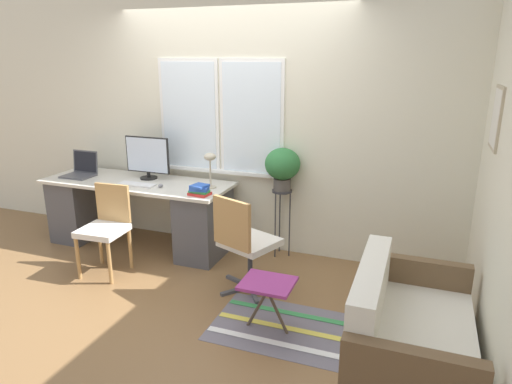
{
  "coord_description": "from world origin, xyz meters",
  "views": [
    {
      "loc": [
        1.9,
        -3.61,
        2.04
      ],
      "look_at": [
        0.48,
        0.18,
        0.82
      ],
      "focal_mm": 32.0,
      "sensor_mm": 36.0,
      "label": 1
    }
  ],
  "objects_px": {
    "book_stack": "(199,190)",
    "plant_stand": "(282,202)",
    "mouse": "(161,186)",
    "couch_loveseat": "(406,341)",
    "keyboard": "(137,185)",
    "monitor": "(147,157)",
    "potted_plant": "(282,166)",
    "desk_chair_wooden": "(106,226)",
    "folding_stool": "(268,287)",
    "desk_lamp": "(210,161)",
    "office_chair_swivel": "(245,241)",
    "laptop": "(81,171)"
  },
  "relations": [
    {
      "from": "potted_plant",
      "to": "keyboard",
      "type": "bearing_deg",
      "value": -163.38
    },
    {
      "from": "desk_chair_wooden",
      "to": "office_chair_swivel",
      "type": "bearing_deg",
      "value": 0.37
    },
    {
      "from": "monitor",
      "to": "book_stack",
      "type": "height_order",
      "value": "monitor"
    },
    {
      "from": "keyboard",
      "to": "book_stack",
      "type": "bearing_deg",
      "value": -5.96
    },
    {
      "from": "keyboard",
      "to": "mouse",
      "type": "bearing_deg",
      "value": 5.56
    },
    {
      "from": "couch_loveseat",
      "to": "plant_stand",
      "type": "xyz_separation_m",
      "value": [
        -1.33,
        1.55,
        0.32
      ]
    },
    {
      "from": "mouse",
      "to": "couch_loveseat",
      "type": "xyz_separation_m",
      "value": [
        2.5,
        -1.15,
        -0.48
      ]
    },
    {
      "from": "mouse",
      "to": "folding_stool",
      "type": "distance_m",
      "value": 1.81
    },
    {
      "from": "desk_chair_wooden",
      "to": "potted_plant",
      "type": "distance_m",
      "value": 1.82
    },
    {
      "from": "book_stack",
      "to": "plant_stand",
      "type": "relative_size",
      "value": 0.29
    },
    {
      "from": "plant_stand",
      "to": "keyboard",
      "type": "bearing_deg",
      "value": -163.38
    },
    {
      "from": "desk_lamp",
      "to": "book_stack",
      "type": "xyz_separation_m",
      "value": [
        0.02,
        -0.28,
        -0.23
      ]
    },
    {
      "from": "office_chair_swivel",
      "to": "potted_plant",
      "type": "relative_size",
      "value": 2.07
    },
    {
      "from": "monitor",
      "to": "office_chair_swivel",
      "type": "bearing_deg",
      "value": -26.6
    },
    {
      "from": "laptop",
      "to": "keyboard",
      "type": "height_order",
      "value": "laptop"
    },
    {
      "from": "keyboard",
      "to": "desk_lamp",
      "type": "bearing_deg",
      "value": 14.61
    },
    {
      "from": "desk_chair_wooden",
      "to": "couch_loveseat",
      "type": "bearing_deg",
      "value": -15.51
    },
    {
      "from": "mouse",
      "to": "desk_lamp",
      "type": "relative_size",
      "value": 0.19
    },
    {
      "from": "monitor",
      "to": "potted_plant",
      "type": "distance_m",
      "value": 1.49
    },
    {
      "from": "mouse",
      "to": "book_stack",
      "type": "height_order",
      "value": "book_stack"
    },
    {
      "from": "desk_lamp",
      "to": "book_stack",
      "type": "relative_size",
      "value": 1.72
    },
    {
      "from": "mouse",
      "to": "desk_lamp",
      "type": "distance_m",
      "value": 0.58
    },
    {
      "from": "desk_chair_wooden",
      "to": "couch_loveseat",
      "type": "xyz_separation_m",
      "value": [
        2.8,
        -0.61,
        -0.2
      ]
    },
    {
      "from": "book_stack",
      "to": "keyboard",
      "type": "bearing_deg",
      "value": 174.04
    },
    {
      "from": "book_stack",
      "to": "couch_loveseat",
      "type": "xyz_separation_m",
      "value": [
        2.0,
        -1.04,
        -0.51
      ]
    },
    {
      "from": "plant_stand",
      "to": "folding_stool",
      "type": "relative_size",
      "value": 1.74
    },
    {
      "from": "desk_lamp",
      "to": "desk_chair_wooden",
      "type": "distance_m",
      "value": 1.18
    },
    {
      "from": "mouse",
      "to": "book_stack",
      "type": "relative_size",
      "value": 0.33
    },
    {
      "from": "couch_loveseat",
      "to": "keyboard",
      "type": "bearing_deg",
      "value": 67.97
    },
    {
      "from": "couch_loveseat",
      "to": "desk_chair_wooden",
      "type": "bearing_deg",
      "value": 77.65
    },
    {
      "from": "office_chair_swivel",
      "to": "folding_stool",
      "type": "height_order",
      "value": "office_chair_swivel"
    },
    {
      "from": "office_chair_swivel",
      "to": "plant_stand",
      "type": "distance_m",
      "value": 0.87
    },
    {
      "from": "couch_loveseat",
      "to": "plant_stand",
      "type": "bearing_deg",
      "value": 40.5
    },
    {
      "from": "mouse",
      "to": "folding_stool",
      "type": "xyz_separation_m",
      "value": [
        1.49,
        -0.95,
        -0.39
      ]
    },
    {
      "from": "plant_stand",
      "to": "folding_stool",
      "type": "xyz_separation_m",
      "value": [
        0.31,
        -1.36,
        -0.22
      ]
    },
    {
      "from": "office_chair_swivel",
      "to": "plant_stand",
      "type": "height_order",
      "value": "office_chair_swivel"
    },
    {
      "from": "monitor",
      "to": "mouse",
      "type": "relative_size",
      "value": 7.62
    },
    {
      "from": "monitor",
      "to": "plant_stand",
      "type": "bearing_deg",
      "value": 5.72
    },
    {
      "from": "monitor",
      "to": "desk_lamp",
      "type": "relative_size",
      "value": 1.45
    },
    {
      "from": "office_chair_swivel",
      "to": "couch_loveseat",
      "type": "bearing_deg",
      "value": 174.7
    },
    {
      "from": "laptop",
      "to": "monitor",
      "type": "relative_size",
      "value": 0.63
    },
    {
      "from": "monitor",
      "to": "potted_plant",
      "type": "xyz_separation_m",
      "value": [
        1.48,
        0.15,
        -0.0
      ]
    },
    {
      "from": "keyboard",
      "to": "desk_chair_wooden",
      "type": "distance_m",
      "value": 0.58
    },
    {
      "from": "keyboard",
      "to": "potted_plant",
      "type": "relative_size",
      "value": 0.93
    },
    {
      "from": "mouse",
      "to": "desk_chair_wooden",
      "type": "relative_size",
      "value": 0.08
    },
    {
      "from": "couch_loveseat",
      "to": "plant_stand",
      "type": "height_order",
      "value": "couch_loveseat"
    },
    {
      "from": "desk_lamp",
      "to": "potted_plant",
      "type": "distance_m",
      "value": 0.73
    },
    {
      "from": "monitor",
      "to": "couch_loveseat",
      "type": "xyz_separation_m",
      "value": [
        2.81,
        -1.41,
        -0.71
      ]
    },
    {
      "from": "keyboard",
      "to": "potted_plant",
      "type": "xyz_separation_m",
      "value": [
        1.45,
        0.43,
        0.23
      ]
    },
    {
      "from": "office_chair_swivel",
      "to": "folding_stool",
      "type": "xyz_separation_m",
      "value": [
        0.39,
        -0.5,
        -0.11
      ]
    }
  ]
}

